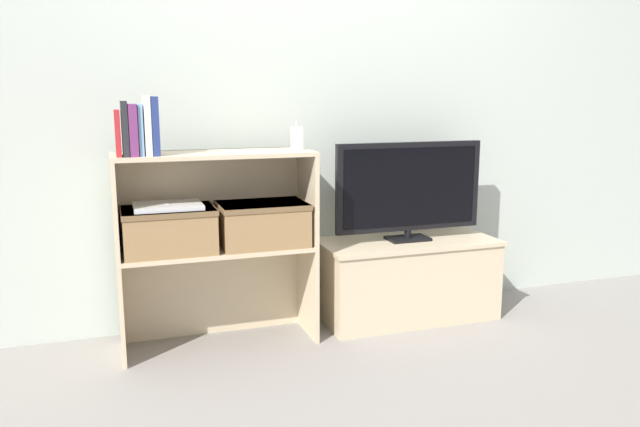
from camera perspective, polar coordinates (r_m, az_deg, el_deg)
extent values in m
plane|color=gray|center=(3.11, 0.97, -11.67)|extent=(16.00, 16.00, 0.00)
cube|color=#B2BCB2|center=(3.30, -1.65, 11.01)|extent=(10.00, 0.05, 2.40)
cube|color=#CCB793|center=(3.41, 7.92, -6.06)|extent=(0.92, 0.42, 0.41)
cube|color=#CCB793|center=(3.36, 8.01, -2.57)|extent=(0.94, 0.44, 0.02)
cube|color=black|center=(3.35, 8.02, -2.28)|extent=(0.22, 0.14, 0.02)
cylinder|color=black|center=(3.35, 8.04, -1.82)|extent=(0.04, 0.04, 0.04)
cube|color=black|center=(3.30, 8.15, 2.46)|extent=(0.81, 0.03, 0.46)
cube|color=black|center=(3.28, 8.30, 2.41)|extent=(0.75, 0.00, 0.41)
cube|color=#CCB793|center=(3.02, -17.74, -8.05)|extent=(0.02, 0.32, 0.48)
cube|color=#CCB793|center=(3.15, -1.16, -6.72)|extent=(0.02, 0.32, 0.48)
cube|color=#CCB793|center=(3.20, -9.71, -6.62)|extent=(0.88, 0.02, 0.48)
cube|color=#CCB793|center=(2.99, -9.39, -3.27)|extent=(0.88, 0.32, 0.02)
cube|color=#CCB793|center=(2.91, -18.27, 0.66)|extent=(0.02, 0.32, 0.45)
cube|color=#CCB793|center=(3.04, -1.19, 1.65)|extent=(0.02, 0.32, 0.45)
cube|color=#CCB793|center=(3.09, -9.99, 1.63)|extent=(0.88, 0.02, 0.45)
cube|color=#CCB793|center=(2.91, -9.67, 5.36)|extent=(0.88, 0.32, 0.02)
cube|color=#B22328|center=(2.81, -18.01, 7.00)|extent=(0.02, 0.14, 0.20)
cube|color=#232328|center=(2.81, -17.42, 7.41)|extent=(0.03, 0.15, 0.23)
cube|color=#6B2D66|center=(2.81, -16.74, 7.32)|extent=(0.04, 0.16, 0.22)
cube|color=#709ECC|center=(2.81, -16.10, 7.35)|extent=(0.02, 0.14, 0.22)
cube|color=silver|center=(2.82, -15.53, 7.74)|extent=(0.03, 0.14, 0.26)
cube|color=navy|center=(2.82, -14.88, 7.74)|extent=(0.03, 0.15, 0.25)
cube|color=white|center=(3.00, -2.13, 6.89)|extent=(0.05, 0.03, 0.11)
cylinder|color=silver|center=(2.99, -2.14, 8.21)|extent=(0.01, 0.01, 0.03)
cube|color=#937047|center=(2.93, -13.64, -1.49)|extent=(0.41, 0.28, 0.21)
cube|color=brown|center=(2.91, -13.72, 0.26)|extent=(0.42, 0.29, 0.02)
cube|color=#937047|center=(2.99, -5.28, -0.95)|extent=(0.41, 0.28, 0.21)
cube|color=brown|center=(2.98, -5.31, 0.76)|extent=(0.42, 0.29, 0.02)
cube|color=white|center=(2.90, -13.74, 0.68)|extent=(0.30, 0.23, 0.02)
cylinder|color=#99999E|center=(2.90, -13.75, 0.91)|extent=(0.02, 0.02, 0.00)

